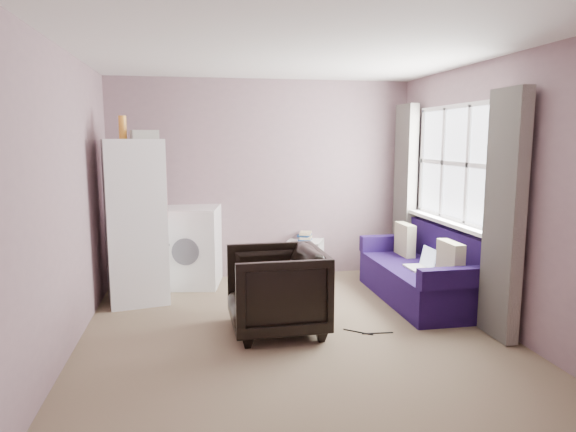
{
  "coord_description": "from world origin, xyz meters",
  "views": [
    {
      "loc": [
        -0.85,
        -4.37,
        1.76
      ],
      "look_at": [
        0.05,
        0.6,
        1.0
      ],
      "focal_mm": 32.0,
      "sensor_mm": 36.0,
      "label": 1
    }
  ],
  "objects_px": {
    "washing_machine": "(191,244)",
    "side_table": "(305,255)",
    "fridge": "(135,220)",
    "sofa": "(425,274)",
    "armchair": "(276,286)"
  },
  "relations": [
    {
      "from": "washing_machine",
      "to": "side_table",
      "type": "distance_m",
      "value": 1.47
    },
    {
      "from": "fridge",
      "to": "sofa",
      "type": "bearing_deg",
      "value": -21.33
    },
    {
      "from": "armchair",
      "to": "fridge",
      "type": "distance_m",
      "value": 1.84
    },
    {
      "from": "fridge",
      "to": "washing_machine",
      "type": "distance_m",
      "value": 0.89
    },
    {
      "from": "armchair",
      "to": "fridge",
      "type": "xyz_separation_m",
      "value": [
        -1.35,
        1.16,
        0.46
      ]
    },
    {
      "from": "side_table",
      "to": "sofa",
      "type": "relative_size",
      "value": 0.32
    },
    {
      "from": "armchair",
      "to": "fridge",
      "type": "height_order",
      "value": "fridge"
    },
    {
      "from": "fridge",
      "to": "sofa",
      "type": "relative_size",
      "value": 1.12
    },
    {
      "from": "armchair",
      "to": "side_table",
      "type": "xyz_separation_m",
      "value": [
        0.67,
        1.85,
        -0.16
      ]
    },
    {
      "from": "armchair",
      "to": "sofa",
      "type": "bearing_deg",
      "value": 108.48
    },
    {
      "from": "washing_machine",
      "to": "side_table",
      "type": "bearing_deg",
      "value": 15.02
    },
    {
      "from": "armchair",
      "to": "sofa",
      "type": "height_order",
      "value": "armchair"
    },
    {
      "from": "washing_machine",
      "to": "armchair",
      "type": "bearing_deg",
      "value": -55.79
    },
    {
      "from": "armchair",
      "to": "sofa",
      "type": "distance_m",
      "value": 1.88
    },
    {
      "from": "fridge",
      "to": "sofa",
      "type": "xyz_separation_m",
      "value": [
        3.11,
        -0.53,
        -0.6
      ]
    }
  ]
}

